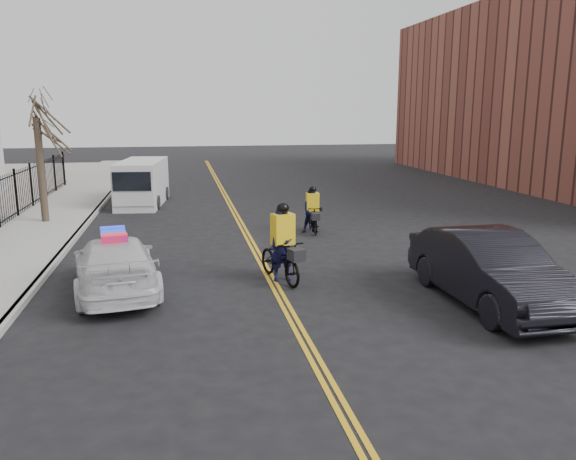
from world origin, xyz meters
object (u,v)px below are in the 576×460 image
(cyclist_far, at_px, (312,214))
(cyclist_near, at_px, (283,254))
(cargo_van, at_px, (142,183))
(police_cruiser, at_px, (115,264))
(dark_sedan, at_px, (490,269))

(cyclist_far, bearing_deg, cyclist_near, -107.36)
(cargo_van, relative_size, cyclist_far, 2.97)
(cyclist_far, bearing_deg, police_cruiser, -134.53)
(dark_sedan, relative_size, cyclist_far, 2.94)
(cyclist_far, bearing_deg, cargo_van, 133.86)
(cargo_van, bearing_deg, dark_sedan, -54.99)
(cargo_van, bearing_deg, police_cruiser, -82.94)
(police_cruiser, distance_m, cyclist_far, 8.61)
(cargo_van, height_order, cyclist_far, cargo_van)
(dark_sedan, distance_m, cyclist_near, 5.13)
(dark_sedan, bearing_deg, cyclist_far, 103.70)
(police_cruiser, xyz_separation_m, dark_sedan, (8.60, -2.60, 0.15))
(dark_sedan, bearing_deg, police_cruiser, 162.02)
(police_cruiser, bearing_deg, cargo_van, -97.96)
(cargo_van, distance_m, cyclist_near, 14.03)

